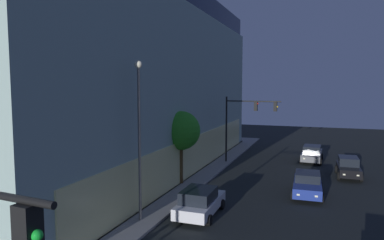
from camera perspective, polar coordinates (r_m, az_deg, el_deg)
The scene contains 8 objects.
modern_building at distance 37.94m, azimuth -19.23°, elevation 5.97°, with size 39.77×27.53×16.99m.
traffic_light_far_corner at distance 35.81m, azimuth 8.70°, elevation 0.66°, with size 0.41×5.56×6.70m.
street_lamp_sidewalk at distance 20.18m, azimuth -8.55°, elevation -0.51°, with size 0.44×0.44×9.15m.
sidewalk_tree at distance 27.94m, azimuth -1.81°, elevation -1.76°, with size 3.10×3.10×5.79m.
car_white at distance 22.07m, azimuth 1.27°, elevation -13.07°, with size 4.64×2.25×1.69m.
car_blue at distance 27.29m, azimuth 18.16°, elevation -9.79°, with size 4.72×2.25×1.61m.
car_black at distance 33.82m, azimuth 23.95°, elevation -6.96°, with size 4.26×2.07×1.73m.
car_grey at distance 39.36m, azimuth 18.80°, elevation -5.14°, with size 4.77×2.27×1.64m.
Camera 1 is at (-12.64, -2.26, 7.83)m, focal length 33.00 mm.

